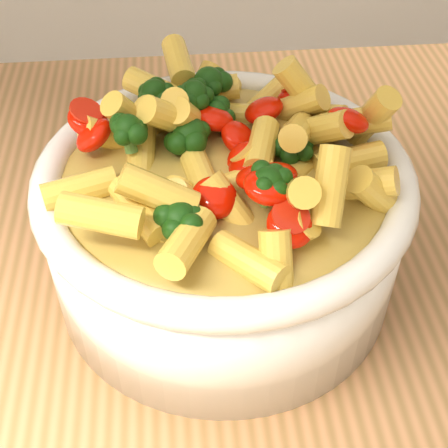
{
  "coord_description": "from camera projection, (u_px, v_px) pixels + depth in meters",
  "views": [
    {
      "loc": [
        -0.06,
        -0.32,
        1.28
      ],
      "look_at": [
        -0.03,
        0.03,
        0.96
      ],
      "focal_mm": 50.0,
      "sensor_mm": 36.0,
      "label": 1
    }
  ],
  "objects": [
    {
      "name": "pasta_salad",
      "position": [
        224.0,
        145.0,
        0.42
      ],
      "size": [
        0.22,
        0.22,
        0.05
      ],
      "color": "#FBD24F",
      "rests_on": "serving_bowl"
    },
    {
      "name": "table",
      "position": [
        261.0,
        369.0,
        0.57
      ],
      "size": [
        1.2,
        0.8,
        0.9
      ],
      "color": "#B67B4E",
      "rests_on": "ground"
    },
    {
      "name": "serving_bowl",
      "position": [
        224.0,
        223.0,
        0.47
      ],
      "size": [
        0.27,
        0.27,
        0.12
      ],
      "color": "white",
      "rests_on": "table"
    }
  ]
}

